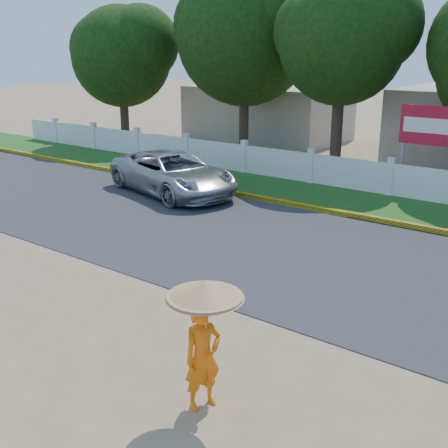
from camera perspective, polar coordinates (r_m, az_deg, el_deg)
name	(u,v)px	position (r m, az deg, el deg)	size (l,w,h in m)	color
ground	(159,316)	(10.68, -6.60, -9.26)	(120.00, 120.00, 0.00)	#9E8460
road	(285,249)	(13.98, 6.22, -2.59)	(60.00, 7.00, 0.02)	#38383A
grass_verge	(371,204)	(18.48, 14.72, 1.96)	(60.00, 3.50, 0.03)	#2D601E
curb	(348,214)	(16.96, 12.48, 0.97)	(40.00, 0.18, 0.16)	yellow
fence	(390,180)	(19.67, 16.51, 4.34)	(40.00, 0.10, 1.10)	silver
building_far	(267,113)	(30.92, 4.43, 11.18)	(8.00, 5.00, 2.80)	#B7AD99
vehicle	(173,173)	(19.16, -5.22, 5.18)	(2.39, 5.18, 1.44)	#9EA1A6
monk_with_parasol	(204,326)	(7.61, -2.08, -10.29)	(1.05, 1.05, 1.91)	orange
billboard	(437,131)	(20.09, 20.84, 8.82)	(2.50, 0.13, 2.95)	gray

